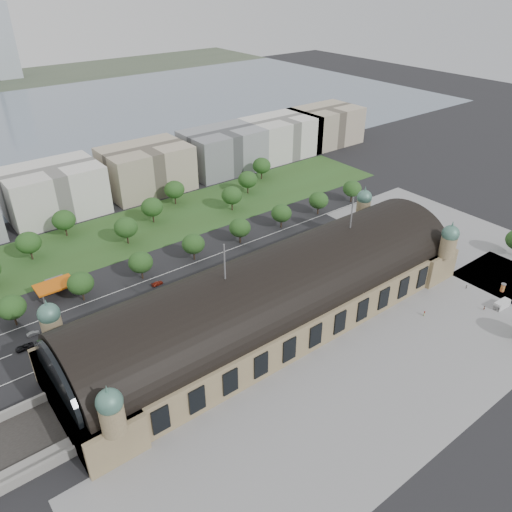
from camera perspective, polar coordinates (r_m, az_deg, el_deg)
ground at (r=176.15m, az=2.11°, el=-7.39°), size 900.00×900.00×0.00m
station at (r=170.04m, az=2.18°, el=-4.65°), size 150.00×48.40×44.30m
plaza_south at (r=159.89m, az=15.41°, el=-13.44°), size 190.00×48.00×0.12m
plaza_east at (r=245.44m, az=20.98°, el=2.20°), size 56.00×100.00×0.12m
road_slab at (r=193.14m, az=-9.76°, el=-4.05°), size 260.00×26.00×0.10m
grass_belt at (r=238.48m, az=-15.19°, el=2.39°), size 300.00×45.00×0.10m
petrol_station at (r=204.07m, az=-21.95°, el=-3.01°), size 14.00×13.00×5.05m
lake at (r=427.65m, az=-25.04°, el=13.08°), size 700.00×320.00×0.08m
far_tower_right at (r=632.48m, az=-27.18°, el=21.06°), size 24.00×24.00×75.00m
office_3 at (r=264.37m, az=-22.12°, el=6.88°), size 45.00×32.00×24.00m
office_4 at (r=280.04m, az=-12.41°, el=9.71°), size 45.00×32.00×24.00m
office_5 at (r=303.23m, az=-3.83°, el=11.95°), size 45.00×32.00×24.00m
office_6 at (r=329.25m, az=2.81°, el=13.49°), size 45.00×32.00×24.00m
office_7 at (r=355.57m, az=7.90°, el=14.53°), size 45.00×32.00×24.00m
tree_row_2 at (r=188.90m, az=-26.16°, el=-5.29°), size 9.60×9.60×11.52m
tree_row_3 at (r=192.71m, az=-19.42°, el=-2.96°), size 9.60×9.60×11.52m
tree_row_4 at (r=199.36m, az=-13.05°, el=-0.71°), size 9.60×9.60×11.52m
tree_row_5 at (r=208.57m, az=-7.18°, el=1.37°), size 9.60×9.60×11.52m
tree_row_6 at (r=220.03m, az=-1.85°, el=3.25°), size 9.60×9.60×11.52m
tree_row_7 at (r=233.40m, az=2.92°, el=4.90°), size 9.60×9.60×11.52m
tree_row_8 at (r=248.37m, az=7.17°, el=6.33°), size 9.60×9.60×11.52m
tree_row_9 at (r=264.68m, az=10.93°, el=7.57°), size 9.60×9.60×11.52m
tree_belt_4 at (r=227.25m, az=-24.57°, el=1.40°), size 10.40×10.40×12.48m
tree_belt_5 at (r=241.55m, az=-21.12°, el=3.86°), size 10.40×10.40×12.48m
tree_belt_6 at (r=226.21m, az=-14.64°, el=3.19°), size 10.40×10.40×12.48m
tree_belt_7 at (r=242.96m, az=-11.80°, el=5.50°), size 10.40×10.40×12.48m
tree_belt_8 at (r=260.58m, az=-9.31°, el=7.50°), size 10.40×10.40×12.48m
tree_belt_9 at (r=250.78m, az=-2.78°, el=6.94°), size 10.40×10.40×12.48m
tree_belt_10 at (r=270.03m, az=-0.95°, el=8.74°), size 10.40×10.40×12.48m
tree_belt_11 at (r=289.74m, az=0.65°, el=10.29°), size 10.40×10.40×12.48m
traffic_car_1 at (r=185.31m, az=-24.12°, el=-8.09°), size 4.08×1.69×1.31m
traffic_car_2 at (r=180.29m, az=-24.93°, el=-9.44°), size 5.84×2.97×1.58m
traffic_car_3 at (r=197.66m, az=-11.22°, el=-3.09°), size 4.88×2.31×1.37m
traffic_car_4 at (r=202.50m, az=-1.93°, el=-1.57°), size 3.93×1.69×1.32m
traffic_car_5 at (r=216.93m, az=1.71°, el=0.83°), size 4.87×1.92×1.58m
traffic_car_6 at (r=229.50m, az=9.12°, el=2.18°), size 5.27×2.54×1.45m
parked_car_0 at (r=167.10m, az=-23.09°, el=-12.56°), size 3.99×3.59×1.32m
parked_car_1 at (r=171.16m, az=-15.53°, el=-9.69°), size 6.22×5.05×1.57m
parked_car_2 at (r=167.50m, az=-21.76°, el=-12.05°), size 5.67×4.78×1.56m
parked_car_3 at (r=168.62m, az=-19.52°, el=-11.26°), size 4.10×2.89×1.30m
parked_car_4 at (r=174.45m, az=-11.95°, el=-8.29°), size 4.34×3.96×1.44m
parked_car_5 at (r=175.54m, az=-10.94°, el=-7.88°), size 5.70×5.09×1.47m
parked_car_6 at (r=181.24m, az=-6.58°, el=-6.11°), size 4.60×4.16×1.29m
bus_west at (r=191.16m, az=-5.37°, el=-3.42°), size 13.51×3.85×3.72m
bus_mid at (r=205.24m, az=0.42°, el=-0.67°), size 13.61×3.55×3.77m
bus_east at (r=198.68m, az=-0.71°, el=-1.85°), size 13.02×3.20×3.62m
van_south at (r=201.78m, az=26.23°, el=-5.03°), size 6.76×3.10×2.85m
advertising_column at (r=211.44m, az=26.38°, el=-3.25°), size 1.84×1.84×3.50m
pedestrian_0 at (r=187.35m, az=18.68°, el=-6.26°), size 1.08×0.80×1.97m
pedestrian_1 at (r=198.27m, az=24.64°, el=-5.42°), size 0.77×0.80×1.84m
pedestrian_2 at (r=208.08m, az=22.90°, el=-3.27°), size 0.71×0.87×1.56m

